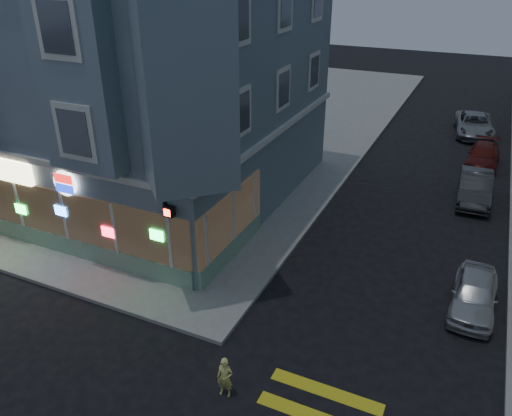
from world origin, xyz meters
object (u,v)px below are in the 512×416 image
Objects in this scene: running_child at (225,377)px; parked_car_b at (475,187)px; parked_car_a at (474,294)px; parked_car_d at (474,124)px; parked_car_c at (483,156)px; traffic_signal at (162,190)px.

parked_car_b reaches higher than running_child.
running_child is 0.35× the size of parked_car_a.
parked_car_d is (4.60, 26.82, 0.08)m from running_child.
parked_car_c is at bearing 92.85° from parked_car_a.
parked_car_d reaches higher than parked_car_a.
traffic_signal is (-9.98, -3.40, 3.37)m from parked_car_a.
parked_car_c is (5.46, 21.15, -0.04)m from running_child.
running_child is 0.22× the size of traffic_signal.
running_child is 0.31× the size of parked_car_c.
parked_car_c is (0.14, 5.20, -0.12)m from parked_car_b.
running_child is 0.25× the size of parked_car_d.
traffic_signal is (-4.10, 3.47, 3.36)m from running_child.
parked_car_c is at bearing 69.83° from traffic_signal.
parked_car_b reaches higher than parked_car_c.
traffic_signal is at bearing -129.12° from parked_car_b.
parked_car_a is 0.71× the size of parked_car_d.
parked_car_a is 0.89× the size of parked_car_c.
parked_car_c is at bearing 66.58° from running_child.
running_child is at bearing -107.48° from parked_car_d.
running_child is 27.21m from parked_car_d.
parked_car_a reaches higher than parked_car_c.
parked_car_b is at bearing 61.19° from traffic_signal.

